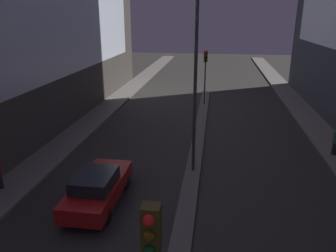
% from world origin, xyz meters
% --- Properties ---
extents(median_strip, '(0.76, 30.64, 0.11)m').
position_xyz_m(median_strip, '(0.00, 16.32, 0.06)').
color(median_strip, '#56544F').
rests_on(median_strip, ground).
extents(traffic_light_mid, '(0.32, 0.42, 4.58)m').
position_xyz_m(traffic_light_mid, '(0.00, 26.67, 3.47)').
color(traffic_light_mid, '#383838').
rests_on(traffic_light_mid, median_strip).
extents(street_lamp, '(0.57, 0.57, 9.25)m').
position_xyz_m(street_lamp, '(0.00, 13.70, 6.57)').
color(street_lamp, '#383838').
rests_on(street_lamp, median_strip).
extents(car_left_lane, '(1.78, 4.47, 1.52)m').
position_xyz_m(car_left_lane, '(-3.72, 10.18, 0.77)').
color(car_left_lane, maroon).
rests_on(car_left_lane, ground).
extents(pedestrian_on_right_sidewalk, '(0.38, 0.38, 1.54)m').
position_xyz_m(pedestrian_on_right_sidewalk, '(7.67, 16.67, 0.96)').
color(pedestrian_on_right_sidewalk, black).
rests_on(pedestrian_on_right_sidewalk, sidewalk_right).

